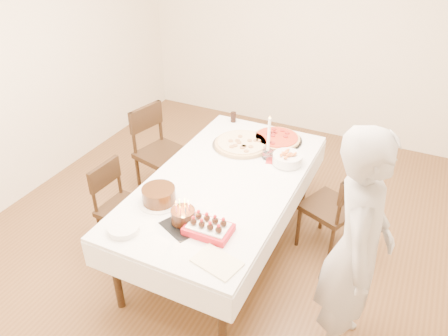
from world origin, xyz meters
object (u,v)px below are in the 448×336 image
at_px(chair_right_savory, 330,207).
at_px(taper_candle, 269,137).
at_px(cola_glass, 233,117).
at_px(pasta_bowl, 287,159).
at_px(person, 356,251).
at_px(pizza_pepperoni, 276,138).
at_px(birthday_cake, 183,212).
at_px(strawberry_box, 209,228).
at_px(dining_table, 224,215).
at_px(layer_cake, 159,195).
at_px(pizza_white, 242,144).
at_px(chair_left_savory, 163,154).
at_px(chair_left_dessert, 125,209).

height_order(chair_right_savory, taper_candle, taper_candle).
xyz_separation_m(chair_right_savory, cola_glass, (-1.18, 0.57, 0.36)).
bearing_deg(pasta_bowl, person, -51.26).
relative_size(chair_right_savory, pasta_bowl, 3.44).
distance_m(pizza_pepperoni, taper_candle, 0.39).
xyz_separation_m(pizza_pepperoni, cola_glass, (-0.53, 0.18, 0.03)).
distance_m(birthday_cake, strawberry_box, 0.22).
relative_size(dining_table, person, 1.24).
distance_m(dining_table, strawberry_box, 0.78).
relative_size(pizza_pepperoni, cola_glass, 4.65).
height_order(layer_cake, strawberry_box, layer_cake).
relative_size(chair_right_savory, birthday_cake, 5.08).
bearing_deg(taper_candle, birthday_cake, -101.63).
xyz_separation_m(cola_glass, layer_cake, (0.06, -1.48, 0.01)).
xyz_separation_m(layer_cake, birthday_cake, (0.28, -0.13, 0.03)).
relative_size(pizza_white, cola_glass, 5.32).
bearing_deg(pasta_bowl, pizza_white, 166.18).
bearing_deg(person, birthday_cake, 88.42).
relative_size(pasta_bowl, cola_glass, 2.47).
bearing_deg(strawberry_box, pasta_bowl, 79.71).
distance_m(person, pizza_white, 1.65).
xyz_separation_m(chair_left_savory, chair_left_dessert, (0.15, -0.85, -0.06)).
xyz_separation_m(taper_candle, birthday_cake, (-0.22, -1.09, -0.11)).
relative_size(chair_left_dessert, taper_candle, 2.00).
bearing_deg(chair_left_savory, taper_candle, -168.11).
relative_size(person, cola_glass, 16.64).
height_order(person, birthday_cake, person).
bearing_deg(pasta_bowl, dining_table, -130.22).
xyz_separation_m(pizza_white, birthday_cake, (0.07, -1.19, 0.07)).
height_order(chair_left_savory, taper_candle, taper_candle).
xyz_separation_m(chair_left_dessert, pizza_white, (0.69, 0.92, 0.36)).
height_order(chair_left_dessert, person, person).
xyz_separation_m(chair_left_savory, person, (2.09, -1.00, 0.38)).
distance_m(chair_right_savory, chair_left_dessert, 1.77).
distance_m(chair_right_savory, layer_cake, 1.49).
height_order(chair_right_savory, chair_left_dessert, chair_right_savory).
distance_m(chair_left_dessert, pizza_white, 1.21).
relative_size(person, pizza_white, 3.13).
xyz_separation_m(dining_table, strawberry_box, (0.19, -0.63, 0.41)).
height_order(chair_left_savory, chair_left_dessert, chair_left_savory).
bearing_deg(cola_glass, pizza_pepperoni, -18.93).
xyz_separation_m(pizza_pepperoni, pasta_bowl, (0.22, -0.35, 0.03)).
distance_m(chair_left_savory, person, 2.35).
distance_m(pasta_bowl, birthday_cake, 1.15).
height_order(dining_table, birthday_cake, birthday_cake).
distance_m(pizza_pepperoni, strawberry_box, 1.44).
bearing_deg(cola_glass, chair_left_dessert, -107.20).
xyz_separation_m(person, pasta_bowl, (-0.77, 0.96, -0.06)).
height_order(chair_left_savory, cola_glass, chair_left_savory).
relative_size(chair_left_dessert, birthday_cake, 4.81).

